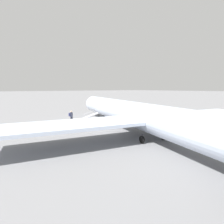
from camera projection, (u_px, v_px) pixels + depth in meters
ground_plane at (136, 134)px, 18.35m from camera, size 600.00×600.00×0.00m
airplane_main at (142, 116)px, 17.16m from camera, size 34.83×27.15×6.92m
boarding_stairs at (80, 120)px, 24.61m from camera, size 1.93×4.14×1.72m
passenger at (71, 116)px, 23.82m from camera, size 0.40×0.56×1.74m
traffic_cone_near_stairs at (58, 122)px, 23.22m from camera, size 0.59×0.59×0.65m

